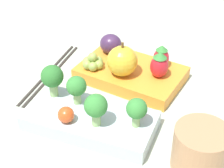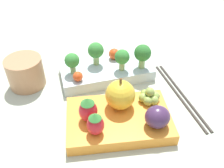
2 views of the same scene
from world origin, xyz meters
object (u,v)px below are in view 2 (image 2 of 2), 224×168
object	(u,v)px
strawberry_1	(88,110)
chopsticks_pair	(181,94)
broccoli_floret_3	(143,54)
apple	(120,95)
cherry_tomato_0	(114,54)
drinking_cup	(25,72)
grape_cluster	(149,96)
cherry_tomato_1	(78,76)
broccoli_floret_2	(96,51)
broccoli_floret_0	(122,58)
bento_box_savoury	(107,71)
broccoli_floret_1	(72,61)
bento_box_fruit	(118,120)
strawberry_0	(95,124)
plum	(157,117)

from	to	relation	value
strawberry_1	chopsticks_pair	world-z (taller)	strawberry_1
broccoli_floret_3	apple	size ratio (longest dim) A/B	0.87
cherry_tomato_0	drinking_cup	size ratio (longest dim) A/B	0.33
strawberry_1	grape_cluster	bearing A→B (deg)	13.69
cherry_tomato_0	strawberry_1	bearing A→B (deg)	-113.26
cherry_tomato_1	drinking_cup	xyz separation A→B (m)	(-0.11, 0.04, -0.00)
cherry_tomato_1	drinking_cup	distance (m)	0.11
broccoli_floret_3	grape_cluster	world-z (taller)	broccoli_floret_3
grape_cluster	broccoli_floret_2	bearing A→B (deg)	121.85
apple	drinking_cup	size ratio (longest dim) A/B	0.84
broccoli_floret_0	broccoli_floret_3	bearing A→B (deg)	0.86
broccoli_floret_2	cherry_tomato_1	world-z (taller)	broccoli_floret_2
bento_box_savoury	broccoli_floret_2	xyz separation A→B (m)	(-0.02, 0.01, 0.05)
broccoli_floret_2	drinking_cup	size ratio (longest dim) A/B	0.70
broccoli_floret_1	cherry_tomato_0	size ratio (longest dim) A/B	1.90
bento_box_fruit	apple	size ratio (longest dim) A/B	2.98
broccoli_floret_1	broccoli_floret_2	world-z (taller)	broccoli_floret_2
broccoli_floret_1	cherry_tomato_1	xyz separation A→B (m)	(0.01, -0.03, -0.02)
bento_box_fruit	strawberry_0	distance (m)	0.06
strawberry_0	bento_box_fruit	bearing A→B (deg)	36.11
broccoli_floret_3	chopsticks_pair	size ratio (longest dim) A/B	0.26
cherry_tomato_0	grape_cluster	xyz separation A→B (m)	(0.04, -0.15, -0.00)
broccoli_floret_2	plum	world-z (taller)	broccoli_floret_2
cherry_tomato_1	broccoli_floret_0	bearing A→B (deg)	13.14
cherry_tomato_1	grape_cluster	world-z (taller)	grape_cluster
bento_box_fruit	chopsticks_pair	xyz separation A→B (m)	(0.14, 0.06, -0.01)
broccoli_floret_2	cherry_tomato_0	world-z (taller)	broccoli_floret_2
bento_box_fruit	broccoli_floret_1	world-z (taller)	broccoli_floret_1
broccoli_floret_3	cherry_tomato_1	bearing A→B (deg)	-170.66
strawberry_1	plum	bearing A→B (deg)	-16.05
bento_box_savoury	cherry_tomato_0	size ratio (longest dim) A/B	8.39
broccoli_floret_0	strawberry_0	distance (m)	0.18
broccoli_floret_3	cherry_tomato_0	size ratio (longest dim) A/B	2.22
cherry_tomato_0	apple	distance (m)	0.15
bento_box_savoury	apple	xyz separation A→B (m)	(0.00, -0.12, 0.04)
strawberry_0	grape_cluster	xyz separation A→B (m)	(0.11, 0.06, -0.01)
plum	chopsticks_pair	bearing A→B (deg)	46.75
broccoli_floret_1	strawberry_0	size ratio (longest dim) A/B	1.08
broccoli_floret_0	broccoli_floret_2	world-z (taller)	broccoli_floret_2
broccoli_floret_3	strawberry_1	xyz separation A→B (m)	(-0.13, -0.13, -0.01)
plum	chopsticks_pair	size ratio (longest dim) A/B	0.20
cherry_tomato_1	apple	size ratio (longest dim) A/B	0.33
cherry_tomato_1	chopsticks_pair	distance (m)	0.21
broccoli_floret_1	cherry_tomato_0	bearing A→B (deg)	22.62
bento_box_savoury	plum	size ratio (longest dim) A/B	4.90
strawberry_1	broccoli_floret_0	bearing A→B (deg)	57.15
broccoli_floret_0	drinking_cup	bearing A→B (deg)	175.63
cherry_tomato_0	chopsticks_pair	size ratio (longest dim) A/B	0.12
broccoli_floret_2	plum	distance (m)	0.21
cherry_tomato_1	strawberry_0	distance (m)	0.14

